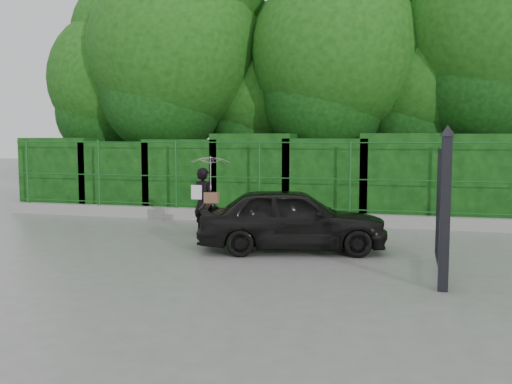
# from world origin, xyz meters

# --- Properties ---
(ground) EXTENTS (80.00, 80.00, 0.00)m
(ground) POSITION_xyz_m (0.00, 0.00, 0.00)
(ground) COLOR gray
(kerb) EXTENTS (14.00, 0.25, 0.30)m
(kerb) POSITION_xyz_m (0.00, 4.50, 0.15)
(kerb) COLOR #9E9E99
(kerb) RESTS_ON ground
(fence) EXTENTS (14.13, 0.06, 1.80)m
(fence) POSITION_xyz_m (0.22, 4.50, 1.20)
(fence) COLOR #17551D
(fence) RESTS_ON kerb
(hedge) EXTENTS (14.20, 1.20, 2.28)m
(hedge) POSITION_xyz_m (0.11, 5.50, 1.09)
(hedge) COLOR black
(hedge) RESTS_ON ground
(trees) EXTENTS (17.10, 6.15, 8.08)m
(trees) POSITION_xyz_m (1.14, 7.74, 4.62)
(trees) COLOR black
(trees) RESTS_ON ground
(gate) EXTENTS (0.22, 2.33, 2.36)m
(gate) POSITION_xyz_m (4.60, -0.72, 1.19)
(gate) COLOR black
(gate) RESTS_ON ground
(woman) EXTENTS (0.90, 0.88, 1.78)m
(woman) POSITION_xyz_m (-0.27, 2.48, 1.17)
(woman) COLOR black
(woman) RESTS_ON ground
(car) EXTENTS (3.85, 2.26, 1.23)m
(car) POSITION_xyz_m (1.94, 1.12, 0.62)
(car) COLOR black
(car) RESTS_ON ground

